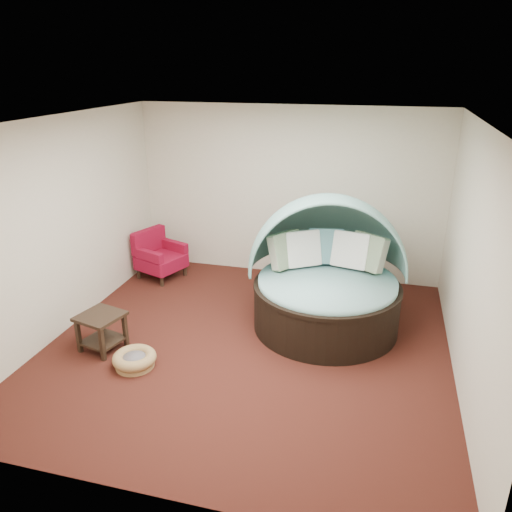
% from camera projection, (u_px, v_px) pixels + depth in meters
% --- Properties ---
extents(floor, '(5.00, 5.00, 0.00)m').
position_uv_depth(floor, '(248.00, 346.00, 6.41)').
color(floor, '#401812').
rests_on(floor, ground).
extents(wall_back, '(5.00, 0.00, 5.00)m').
position_uv_depth(wall_back, '(288.00, 193.00, 8.15)').
color(wall_back, beige).
rests_on(wall_back, floor).
extents(wall_front, '(5.00, 0.00, 5.00)m').
position_uv_depth(wall_front, '(154.00, 355.00, 3.64)').
color(wall_front, beige).
rests_on(wall_front, floor).
extents(wall_left, '(0.00, 5.00, 5.00)m').
position_uv_depth(wall_left, '(62.00, 227.00, 6.49)').
color(wall_left, beige).
rests_on(wall_left, floor).
extents(wall_right, '(0.00, 5.00, 5.00)m').
position_uv_depth(wall_right, '(473.00, 263.00, 5.30)').
color(wall_right, beige).
rests_on(wall_right, floor).
extents(ceiling, '(5.00, 5.00, 0.00)m').
position_uv_depth(ceiling, '(246.00, 121.00, 5.39)').
color(ceiling, white).
rests_on(ceiling, wall_back).
extents(canopy_daybed, '(2.35, 2.29, 1.80)m').
position_uv_depth(canopy_daybed, '(327.00, 267.00, 6.68)').
color(canopy_daybed, black).
rests_on(canopy_daybed, floor).
extents(pet_basket, '(0.57, 0.57, 0.18)m').
position_uv_depth(pet_basket, '(135.00, 359.00, 5.94)').
color(pet_basket, olive).
rests_on(pet_basket, floor).
extents(red_armchair, '(0.88, 0.88, 0.80)m').
position_uv_depth(red_armchair, '(159.00, 256.00, 8.37)').
color(red_armchair, black).
rests_on(red_armchair, floor).
extents(side_table, '(0.61, 0.61, 0.48)m').
position_uv_depth(side_table, '(101.00, 327.00, 6.23)').
color(side_table, black).
rests_on(side_table, floor).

